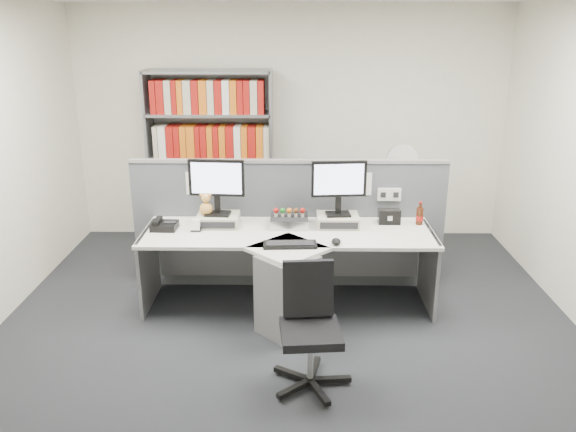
{
  "coord_description": "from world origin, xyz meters",
  "views": [
    {
      "loc": [
        0.06,
        -4.08,
        2.5
      ],
      "look_at": [
        0.0,
        0.65,
        0.92
      ],
      "focal_mm": 36.41,
      "sensor_mm": 36.0,
      "label": 1
    }
  ],
  "objects_px": {
    "desk": "(288,268)",
    "shelving_unit": "(211,161)",
    "desk_calendar": "(196,226)",
    "monitor_right": "(339,183)",
    "mouse": "(336,242)",
    "office_chair": "(310,323)",
    "desk_phone": "(164,225)",
    "filing_cabinet": "(398,227)",
    "keyboard": "(290,244)",
    "cola_bottle": "(420,216)",
    "speaker": "(389,216)",
    "desktop_pc": "(289,221)",
    "monitor_left": "(217,182)",
    "desk_fan": "(402,164)"
  },
  "relations": [
    {
      "from": "desk_calendar",
      "to": "speaker",
      "type": "height_order",
      "value": "speaker"
    },
    {
      "from": "desk_phone",
      "to": "keyboard",
      "type": "bearing_deg",
      "value": -19.52
    },
    {
      "from": "monitor_right",
      "to": "desk_phone",
      "type": "height_order",
      "value": "monitor_right"
    },
    {
      "from": "filing_cabinet",
      "to": "monitor_left",
      "type": "bearing_deg",
      "value": -151.18
    },
    {
      "from": "monitor_right",
      "to": "shelving_unit",
      "type": "height_order",
      "value": "shelving_unit"
    },
    {
      "from": "monitor_left",
      "to": "shelving_unit",
      "type": "xyz_separation_m",
      "value": [
        -0.25,
        1.46,
        -0.15
      ]
    },
    {
      "from": "filing_cabinet",
      "to": "office_chair",
      "type": "relative_size",
      "value": 0.8
    },
    {
      "from": "mouse",
      "to": "office_chair",
      "type": "height_order",
      "value": "office_chair"
    },
    {
      "from": "desk",
      "to": "filing_cabinet",
      "type": "height_order",
      "value": "desk"
    },
    {
      "from": "speaker",
      "to": "cola_bottle",
      "type": "bearing_deg",
      "value": -5.84
    },
    {
      "from": "monitor_right",
      "to": "mouse",
      "type": "xyz_separation_m",
      "value": [
        -0.05,
        -0.47,
        -0.38
      ]
    },
    {
      "from": "keyboard",
      "to": "desk_fan",
      "type": "distance_m",
      "value": 1.97
    },
    {
      "from": "desk_calendar",
      "to": "monitor_right",
      "type": "bearing_deg",
      "value": 7.57
    },
    {
      "from": "mouse",
      "to": "cola_bottle",
      "type": "xyz_separation_m",
      "value": [
        0.8,
        0.51,
        0.06
      ]
    },
    {
      "from": "speaker",
      "to": "shelving_unit",
      "type": "height_order",
      "value": "shelving_unit"
    },
    {
      "from": "monitor_right",
      "to": "office_chair",
      "type": "relative_size",
      "value": 0.58
    },
    {
      "from": "desk_fan",
      "to": "filing_cabinet",
      "type": "bearing_deg",
      "value": 90.0
    },
    {
      "from": "keyboard",
      "to": "monitor_right",
      "type": "bearing_deg",
      "value": 50.24
    },
    {
      "from": "keyboard",
      "to": "desk_phone",
      "type": "height_order",
      "value": "desk_phone"
    },
    {
      "from": "shelving_unit",
      "to": "office_chair",
      "type": "distance_m",
      "value": 3.07
    },
    {
      "from": "desk_phone",
      "to": "desk",
      "type": "bearing_deg",
      "value": -13.33
    },
    {
      "from": "desk_calendar",
      "to": "office_chair",
      "type": "distance_m",
      "value": 1.59
    },
    {
      "from": "desktop_pc",
      "to": "office_chair",
      "type": "height_order",
      "value": "office_chair"
    },
    {
      "from": "monitor_left",
      "to": "monitor_right",
      "type": "distance_m",
      "value": 1.1
    },
    {
      "from": "keyboard",
      "to": "office_chair",
      "type": "distance_m",
      "value": 0.9
    },
    {
      "from": "monitor_left",
      "to": "filing_cabinet",
      "type": "height_order",
      "value": "monitor_left"
    },
    {
      "from": "keyboard",
      "to": "desk",
      "type": "bearing_deg",
      "value": 97.67
    },
    {
      "from": "monitor_right",
      "to": "mouse",
      "type": "height_order",
      "value": "monitor_right"
    },
    {
      "from": "desktop_pc",
      "to": "keyboard",
      "type": "relative_size",
      "value": 0.76
    },
    {
      "from": "monitor_left",
      "to": "desktop_pc",
      "type": "bearing_deg",
      "value": -0.48
    },
    {
      "from": "desk",
      "to": "desk_calendar",
      "type": "height_order",
      "value": "desk_calendar"
    },
    {
      "from": "desk",
      "to": "desk_calendar",
      "type": "distance_m",
      "value": 0.91
    },
    {
      "from": "desktop_pc",
      "to": "cola_bottle",
      "type": "distance_m",
      "value": 1.2
    },
    {
      "from": "desk_calendar",
      "to": "filing_cabinet",
      "type": "xyz_separation_m",
      "value": [
        2.03,
        1.19,
        -0.42
      ]
    },
    {
      "from": "desk",
      "to": "monitor_right",
      "type": "relative_size",
      "value": 5.14
    },
    {
      "from": "keyboard",
      "to": "cola_bottle",
      "type": "xyz_separation_m",
      "value": [
        1.19,
        0.56,
        0.07
      ]
    },
    {
      "from": "desk_phone",
      "to": "filing_cabinet",
      "type": "height_order",
      "value": "desk_phone"
    },
    {
      "from": "desk",
      "to": "desk_fan",
      "type": "bearing_deg",
      "value": 49.39
    },
    {
      "from": "mouse",
      "to": "desk_fan",
      "type": "distance_m",
      "value": 1.72
    },
    {
      "from": "speaker",
      "to": "shelving_unit",
      "type": "distance_m",
      "value": 2.31
    },
    {
      "from": "monitor_left",
      "to": "desk_fan",
      "type": "bearing_deg",
      "value": 28.81
    },
    {
      "from": "office_chair",
      "to": "desk",
      "type": "bearing_deg",
      "value": 99.55
    },
    {
      "from": "desktop_pc",
      "to": "filing_cabinet",
      "type": "distance_m",
      "value": 1.62
    },
    {
      "from": "speaker",
      "to": "desk_fan",
      "type": "distance_m",
      "value": 1.02
    },
    {
      "from": "desk",
      "to": "desk_phone",
      "type": "bearing_deg",
      "value": 166.67
    },
    {
      "from": "desk",
      "to": "keyboard",
      "type": "xyz_separation_m",
      "value": [
        0.02,
        -0.14,
        0.28
      ]
    },
    {
      "from": "speaker",
      "to": "office_chair",
      "type": "bearing_deg",
      "value": -117.99
    },
    {
      "from": "desk_calendar",
      "to": "shelving_unit",
      "type": "distance_m",
      "value": 1.65
    },
    {
      "from": "cola_bottle",
      "to": "monitor_right",
      "type": "bearing_deg",
      "value": -177.0
    },
    {
      "from": "desk",
      "to": "shelving_unit",
      "type": "distance_m",
      "value": 2.12
    }
  ]
}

